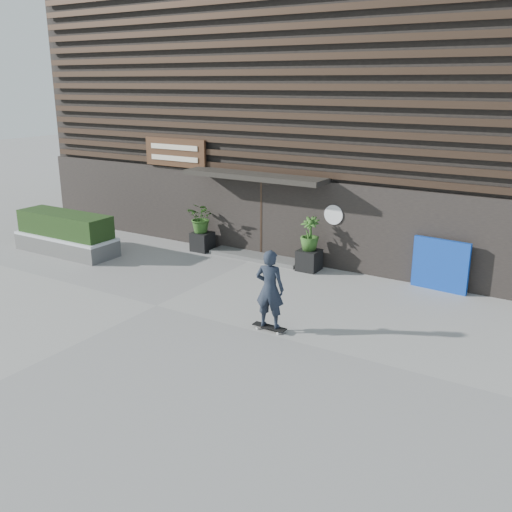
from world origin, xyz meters
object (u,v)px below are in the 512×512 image
Objects in this scene: skateboarder at (270,289)px; blue_tarp at (440,265)px; planter_pot_right at (309,260)px; planter_pot_left at (202,241)px; raised_bed at (67,245)px.

blue_tarp is at bearing 61.39° from skateboarder.
planter_pot_right is at bearing -170.51° from blue_tarp.
planter_pot_left is 0.33× the size of skateboarder.
planter_pot_right is 0.17× the size of raised_bed.
skateboarder is (-2.45, -4.49, 0.27)m from blue_tarp.
planter_pot_right is at bearing 18.28° from raised_bed.
planter_pot_left is 1.00× the size of planter_pot_right.
raised_bed is 2.41× the size of blue_tarp.
skateboarder reaches higher than raised_bed.
blue_tarp reaches higher than planter_pot_right.
blue_tarp is 0.79× the size of skateboarder.
skateboarder is at bearing -74.62° from planter_pot_right.
blue_tarp is at bearing 13.98° from raised_bed.
raised_bed is (-7.33, -2.42, -0.05)m from planter_pot_right.
planter_pot_right is at bearing 105.38° from skateboarder.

